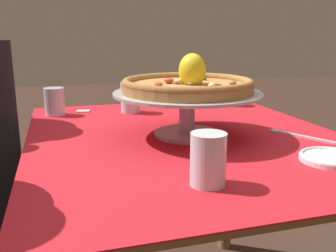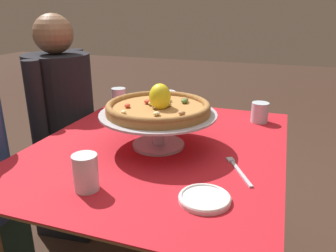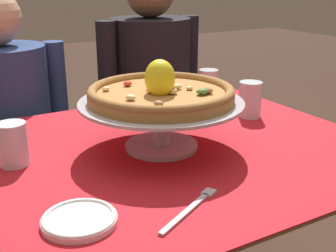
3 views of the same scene
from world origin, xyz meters
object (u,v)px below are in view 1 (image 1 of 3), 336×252
pizza (188,84)px  water_glass_front_right (229,96)px  water_glass_side_left (208,163)px  water_glass_side_right (130,99)px  side_plate (330,158)px  dinner_fork (298,136)px  pizza_stand (187,104)px  water_glass_back_right (55,103)px  sugar_packet (83,111)px

pizza → water_glass_front_right: 0.56m
water_glass_side_left → water_glass_front_right: bearing=-28.3°
water_glass_front_right → water_glass_side_right: bearing=94.1°
water_glass_side_left → side_plate: size_ratio=0.75×
water_glass_front_right → side_plate: size_ratio=0.63×
water_glass_side_left → dinner_fork: (0.27, -0.40, -0.04)m
pizza_stand → water_glass_side_left: (-0.37, 0.09, -0.05)m
dinner_fork → water_glass_side_left: bearing=123.5°
pizza_stand → pizza: size_ratio=1.14×
pizza → side_plate: pizza is taller
pizza_stand → water_glass_front_right: bearing=-39.0°
pizza_stand → water_glass_front_right: (0.42, -0.34, -0.06)m
pizza → dinner_fork: bearing=-108.4°
water_glass_back_right → side_plate: 0.98m
water_glass_front_right → side_plate: 0.75m
sugar_packet → water_glass_front_right: bearing=-93.0°
dinner_fork → water_glass_back_right: bearing=53.0°
water_glass_back_right → water_glass_side_right: (-0.03, -0.29, 0.00)m
sugar_packet → dinner_fork: bearing=-133.3°
pizza_stand → water_glass_back_right: size_ratio=4.22×
pizza → water_glass_back_right: size_ratio=3.71×
water_glass_side_left → water_glass_side_right: water_glass_side_right is taller
water_glass_back_right → water_glass_side_left: (-0.79, -0.30, -0.00)m
side_plate → water_glass_side_left: bearing=98.4°
water_glass_back_right → water_glass_front_right: water_glass_back_right is taller
water_glass_side_right → water_glass_side_left: bearing=-179.0°
water_glass_side_left → dinner_fork: size_ratio=0.57×
pizza → water_glass_front_right: pizza is taller
pizza_stand → water_glass_side_right: pizza_stand is taller
water_glass_front_right → water_glass_side_right: 0.44m
dinner_fork → sugar_packet: dinner_fork is taller
pizza_stand → water_glass_back_right: pizza_stand is taller
dinner_fork → sugar_packet: size_ratio=3.82×
pizza_stand → dinner_fork: bearing=-108.4°
side_plate → sugar_packet: side_plate is taller
water_glass_front_right → dinner_fork: (-0.53, 0.02, -0.04)m
water_glass_back_right → water_glass_side_right: size_ratio=0.88×
pizza → sugar_packet: (0.46, 0.28, -0.16)m
pizza → sugar_packet: size_ratio=7.74×
water_glass_front_right → dinner_fork: bearing=177.3°
pizza_stand → sugar_packet: pizza_stand is taller
water_glass_side_left → side_plate: water_glass_side_left is taller
water_glass_front_right → dinner_fork: size_ratio=0.48×
pizza → water_glass_back_right: bearing=42.3°
water_glass_back_right → water_glass_front_right: bearing=-90.0°
pizza → water_glass_side_right: (0.39, 0.10, -0.11)m
water_glass_side_left → sugar_packet: bearing=13.1°
pizza_stand → water_glass_side_right: size_ratio=3.71×
side_plate → pizza_stand: bearing=38.6°
sugar_packet → pizza_stand: bearing=-148.6°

